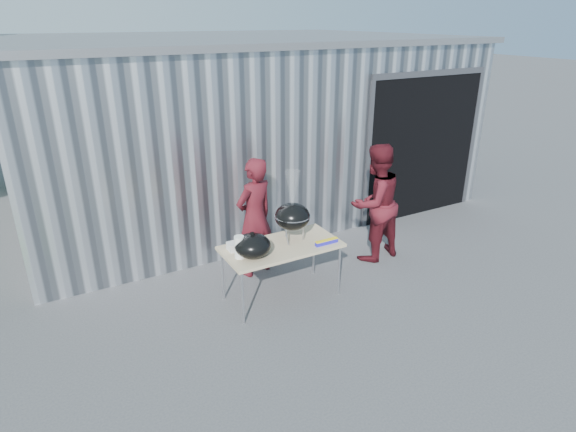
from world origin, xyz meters
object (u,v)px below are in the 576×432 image
person_cook (255,218)px  person_bystander (375,203)px  folding_table (281,248)px  kettle_grill (292,211)px

person_cook → person_bystander: size_ratio=0.96×
person_cook → folding_table: bearing=73.1°
person_bystander → person_cook: bearing=-19.7°
person_cook → person_bystander: bearing=148.9°
person_cook → person_bystander: person_bystander is taller
kettle_grill → folding_table: bearing=-166.3°
kettle_grill → person_cook: (-0.19, 0.72, -0.31)m
folding_table → kettle_grill: 0.50m
folding_table → person_bystander: size_ratio=0.84×
folding_table → person_bystander: bearing=10.6°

